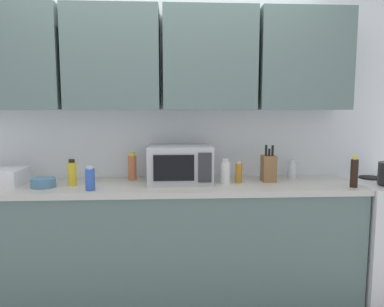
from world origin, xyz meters
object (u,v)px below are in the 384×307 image
Objects in this scene: bottle_spice_jar at (132,167)px; bowl_ceramic_small at (43,183)px; bottle_blue_cleaner at (90,179)px; bottle_soy_dark at (354,173)px; bottle_white_jar at (225,172)px; microwave at (180,164)px; bottle_yellow_mustard at (72,173)px; bottle_clear_tall at (292,169)px; knife_block at (269,168)px; bottle_amber_vinegar at (239,173)px.

bottle_spice_jar reaches higher than bowl_ceramic_small.
bowl_ceramic_small is at bearing 160.86° from bottle_blue_cleaner.
bottle_soy_dark reaches higher than bottle_white_jar.
microwave is 2.49× the size of bottle_yellow_mustard.
bowl_ceramic_small is (-0.36, 0.12, -0.05)m from bottle_blue_cleaner.
bottle_soy_dark is 1.47× the size of bottle_clear_tall.
bottle_soy_dark is 1.33× the size of bottle_blue_cleaner.
bottle_clear_tall is at bearing 6.69° from bottle_yellow_mustard.
bottle_amber_vinegar is at bearing -170.48° from knife_block.
bottle_blue_cleaner is (-1.30, -0.25, -0.02)m from knife_block.
microwave is at bearing 21.80° from bottle_blue_cleaner.
bottle_amber_vinegar is at bearing -11.23° from bottle_spice_jar.
bottle_yellow_mustard is (-1.69, -0.20, 0.02)m from bottle_clear_tall.
microwave is 2.97× the size of bottle_amber_vinegar.
bowl_ceramic_small is (-2.21, 0.12, -0.07)m from bottle_soy_dark.
bottle_amber_vinegar is at bearing -5.13° from microwave.
microwave is 2.82× the size of bottle_blue_cleaner.
knife_block is 1.31× the size of bottle_spice_jar.
bottle_yellow_mustard is at bearing 134.23° from bottle_blue_cleaner.
bottle_soy_dark is at bearing -24.32° from knife_block.
bottle_yellow_mustard is at bearing -178.25° from bottle_amber_vinegar.
bottle_clear_tall is at bearing 19.10° from bottle_amber_vinegar.
knife_block is (0.68, 0.00, -0.04)m from microwave.
bottle_white_jar is (0.34, -0.05, -0.05)m from microwave.
bottle_amber_vinegar is at bearing -160.90° from bottle_clear_tall.
microwave is at bearing -18.13° from bottle_spice_jar.
bottle_soy_dark is 0.49m from bottle_clear_tall.
bottle_spice_jar reaches higher than bottle_blue_cleaner.
bottle_blue_cleaner is at bearing -19.14° from bowl_ceramic_small.
bottle_soy_dark is at bearing -14.79° from bottle_amber_vinegar.
bowl_ceramic_small is at bearing -157.80° from bottle_spice_jar.
bottle_white_jar is at bearing 1.44° from bottle_yellow_mustard.
microwave is 2.13× the size of bottle_soy_dark.
bottle_spice_jar is at bearing 56.36° from bottle_blue_cleaner.
bottle_spice_jar reaches higher than bottle_yellow_mustard.
bottle_clear_tall is 1.28m from bottle_spice_jar.
bottle_white_jar is at bearing 3.25° from bowl_ceramic_small.
bottle_soy_dark is (1.23, -0.25, -0.04)m from microwave.
bottle_clear_tall is at bearing 7.61° from microwave.
microwave reaches higher than bottle_clear_tall.
bowl_ceramic_small is at bearing -166.29° from bottle_yellow_mustard.
knife_block reaches higher than bottle_spice_jar.
bottle_soy_dark is at bearing -3.21° from bowl_ceramic_small.
microwave is at bearing 168.62° from bottle_soy_dark.
knife_block is 0.35m from bottle_white_jar.
knife_block is 1.65× the size of bowl_ceramic_small.
bottle_spice_jar is (-0.37, 0.12, -0.04)m from microwave.
bottle_soy_dark is at bearing -11.38° from microwave.
bottle_clear_tall is 0.71× the size of bottle_spice_jar.
bowl_ceramic_small is at bearing 176.79° from bottle_soy_dark.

